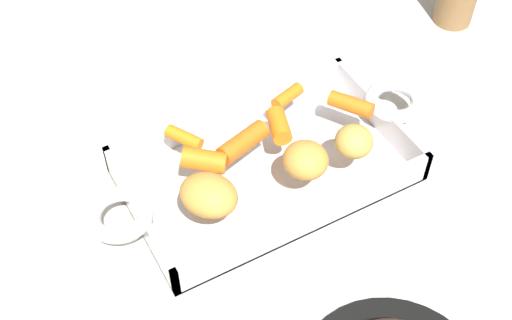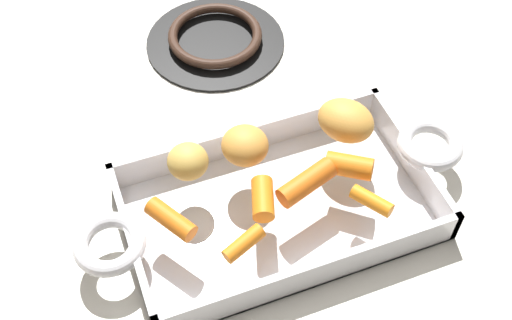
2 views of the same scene
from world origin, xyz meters
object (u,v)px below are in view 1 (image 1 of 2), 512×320
at_px(baby_carrot_northeast, 243,142).
at_px(baby_carrot_short, 184,138).
at_px(baby_carrot_northwest, 279,126).
at_px(potato_golden_large, 354,141).
at_px(baby_carrot_center_right, 351,104).
at_px(baby_carrot_southeast, 204,160).
at_px(potato_whole, 209,195).
at_px(roasting_dish, 267,166).
at_px(potato_near_roast, 306,160).
at_px(baby_carrot_southwest, 287,96).

distance_m(baby_carrot_northeast, baby_carrot_short, 0.07).
distance_m(baby_carrot_northwest, potato_golden_large, 0.09).
bearing_deg(potato_golden_large, baby_carrot_center_right, -121.88).
bearing_deg(baby_carrot_northeast, baby_carrot_southeast, 4.23).
height_order(baby_carrot_northeast, potato_whole, potato_whole).
relative_size(baby_carrot_southeast, baby_carrot_northeast, 0.76).
xyz_separation_m(roasting_dish, baby_carrot_northwest, (-0.02, -0.01, 0.04)).
distance_m(baby_carrot_southeast, potato_near_roast, 0.11).
bearing_deg(potato_near_roast, baby_carrot_southwest, -110.75).
height_order(baby_carrot_southeast, baby_carrot_short, baby_carrot_southeast).
bearing_deg(baby_carrot_center_right, baby_carrot_northeast, -2.77).
xyz_separation_m(baby_carrot_northwest, baby_carrot_short, (0.10, -0.04, -0.00)).
bearing_deg(potato_whole, potato_golden_large, 177.34).
xyz_separation_m(roasting_dish, potato_golden_large, (-0.08, 0.05, 0.05)).
xyz_separation_m(baby_carrot_northwest, baby_carrot_northeast, (0.05, 0.00, 0.00)).
bearing_deg(baby_carrot_northeast, potato_near_roast, 125.21).
height_order(baby_carrot_southwest, potato_golden_large, potato_golden_large).
relative_size(roasting_dish, potato_whole, 6.83).
bearing_deg(baby_carrot_northeast, roasting_dish, 153.06).
xyz_separation_m(roasting_dish, baby_carrot_southeast, (0.07, -0.01, 0.04)).
bearing_deg(baby_carrot_northwest, baby_carrot_center_right, 174.04).
xyz_separation_m(roasting_dish, potato_whole, (0.09, 0.04, 0.05)).
relative_size(baby_carrot_southeast, baby_carrot_center_right, 0.90).
distance_m(baby_carrot_northwest, baby_carrot_southeast, 0.10).
distance_m(baby_carrot_northwest, potato_near_roast, 0.06).
bearing_deg(baby_carrot_center_right, baby_carrot_northwest, -5.96).
bearing_deg(baby_carrot_center_right, roasting_dish, 2.70).
height_order(baby_carrot_northwest, baby_carrot_southeast, baby_carrot_southeast).
bearing_deg(baby_carrot_northwest, baby_carrot_southwest, -131.16).
bearing_deg(baby_carrot_southwest, potato_near_roast, 69.25).
bearing_deg(potato_whole, baby_carrot_center_right, -167.00).
distance_m(baby_carrot_southeast, baby_carrot_northeast, 0.05).
relative_size(baby_carrot_southeast, baby_carrot_southwest, 1.10).
bearing_deg(roasting_dish, potato_golden_large, 147.82).
xyz_separation_m(baby_carrot_southwest, potato_near_roast, (0.04, 0.10, 0.01)).
bearing_deg(baby_carrot_northeast, potato_golden_large, 148.97).
bearing_deg(baby_carrot_short, baby_carrot_northeast, 142.32).
height_order(baby_carrot_northwest, potato_golden_large, potato_golden_large).
relative_size(baby_carrot_northwest, potato_near_roast, 0.87).
bearing_deg(baby_carrot_northeast, potato_whole, 38.56).
bearing_deg(baby_carrot_southwest, potato_whole, 32.68).
height_order(baby_carrot_center_right, potato_golden_large, potato_golden_large).
height_order(baby_carrot_northwest, baby_carrot_center_right, baby_carrot_northwest).
height_order(baby_carrot_center_right, potato_near_roast, potato_near_roast).
height_order(baby_carrot_northwest, baby_carrot_southwest, baby_carrot_northwest).
xyz_separation_m(baby_carrot_center_right, potato_golden_large, (0.03, 0.06, 0.01)).
xyz_separation_m(baby_carrot_southeast, potato_whole, (0.02, 0.05, 0.01)).
bearing_deg(baby_carrot_southwest, baby_carrot_short, 0.57).
bearing_deg(baby_carrot_southeast, roasting_dish, 173.35).
height_order(baby_carrot_short, potato_whole, potato_whole).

